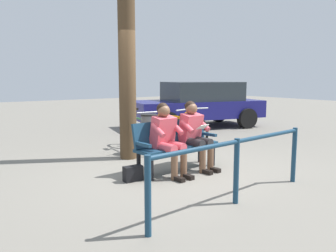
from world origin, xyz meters
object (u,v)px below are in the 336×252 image
(person_companion, at_px, (167,136))
(parked_car, at_px, (198,103))
(litter_bin, at_px, (149,134))
(bicycle_purple, at_px, (191,128))
(bicycle_blue, at_px, (138,134))
(bench, at_px, (175,141))
(person_reading, at_px, (195,132))
(tree_trunk, at_px, (127,73))
(handbag, at_px, (133,173))
(bicycle_orange, at_px, (168,131))

(person_companion, relative_size, parked_car, 0.27)
(litter_bin, height_order, parked_car, parked_car)
(person_companion, distance_m, litter_bin, 1.71)
(bicycle_purple, height_order, bicycle_blue, same)
(bicycle_purple, bearing_deg, bench, -33.47)
(person_reading, relative_size, litter_bin, 1.42)
(person_reading, bearing_deg, litter_bin, -95.31)
(litter_bin, distance_m, bicycle_blue, 0.44)
(person_reading, xyz_separation_m, bicycle_blue, (0.01, -1.94, -0.31))
(bench, height_order, bicycle_blue, bicycle_blue)
(person_reading, bearing_deg, bicycle_blue, -95.11)
(tree_trunk, height_order, parked_car, tree_trunk)
(handbag, height_order, litter_bin, litter_bin)
(handbag, bearing_deg, bench, -169.78)
(litter_bin, height_order, bicycle_purple, bicycle_purple)
(person_companion, height_order, parked_car, parked_car)
(bicycle_orange, bearing_deg, handbag, -63.24)
(bench, bearing_deg, parked_car, -139.94)
(bicycle_blue, bearing_deg, tree_trunk, -41.84)
(litter_bin, distance_m, parked_car, 4.25)
(parked_car, bearing_deg, litter_bin, 48.56)
(handbag, relative_size, bicycle_purple, 0.18)
(tree_trunk, bearing_deg, bicycle_purple, -162.95)
(person_reading, distance_m, person_companion, 0.64)
(tree_trunk, relative_size, bicycle_orange, 2.10)
(bicycle_orange, distance_m, parked_car, 3.32)
(bench, height_order, bicycle_orange, bicycle_orange)
(litter_bin, distance_m, bicycle_purple, 1.67)
(person_reading, xyz_separation_m, bicycle_purple, (-1.58, -2.04, -0.31))
(bicycle_orange, height_order, parked_car, parked_car)
(bicycle_orange, height_order, bicycle_blue, same)
(bicycle_purple, xyz_separation_m, bicycle_blue, (1.59, 0.09, 0.00))
(handbag, distance_m, bicycle_blue, 2.36)
(person_companion, relative_size, bicycle_blue, 0.71)
(tree_trunk, distance_m, parked_car, 4.88)
(tree_trunk, distance_m, bicycle_orange, 2.04)
(tree_trunk, bearing_deg, litter_bin, -166.81)
(bench, xyz_separation_m, person_reading, (-0.33, 0.13, 0.16))
(litter_bin, relative_size, bicycle_purple, 0.51)
(person_reading, height_order, bicycle_blue, person_reading)
(bicycle_blue, relative_size, parked_car, 0.37)
(bicycle_purple, distance_m, parked_car, 2.72)
(person_companion, bearing_deg, bicycle_purple, -141.96)
(bench, relative_size, litter_bin, 1.94)
(person_companion, height_order, bicycle_orange, person_companion)
(person_companion, distance_m, parked_car, 5.74)
(handbag, distance_m, bicycle_orange, 2.92)
(tree_trunk, bearing_deg, person_reading, 112.67)
(person_companion, relative_size, tree_trunk, 0.35)
(handbag, relative_size, litter_bin, 0.36)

